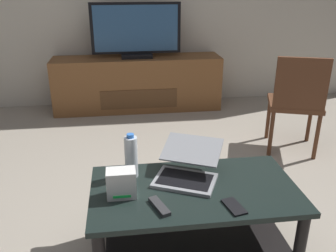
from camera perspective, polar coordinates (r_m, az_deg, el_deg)
The scene contains 10 objects.
ground_plane at distance 2.41m, azimuth -0.54°, elevation -15.25°, with size 7.68×7.68×0.00m, color #9E9384.
coffee_table at distance 2.01m, azimuth 4.10°, elevation -13.08°, with size 1.09×0.60×0.45m.
media_cabinet at distance 4.30m, azimuth -4.81°, elevation 6.70°, with size 1.93×0.44×0.62m.
television at distance 4.16m, azimuth -5.07°, elevation 14.60°, with size 1.00×0.20×0.60m.
dining_chair at distance 3.31m, azimuth 19.63°, elevation 3.93°, with size 0.56×0.56×0.89m.
laptop at distance 2.00m, azimuth 3.15°, elevation -6.56°, with size 0.45×0.48×0.17m.
router_box at distance 1.84m, azimuth -7.37°, elevation -8.95°, with size 0.15×0.10×0.15m.
water_bottle_near at distance 1.98m, azimuth -5.83°, elevation -4.81°, with size 0.07×0.07×0.25m.
cell_phone at distance 1.80m, azimuth 10.38°, elevation -12.39°, with size 0.07×0.14×0.01m, color black.
tv_remote at distance 1.77m, azimuth -1.37°, elevation -12.55°, with size 0.04×0.16×0.02m, color #2D2D30.
Camera 1 is at (-0.23, -1.89, 1.48)m, focal length 38.63 mm.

